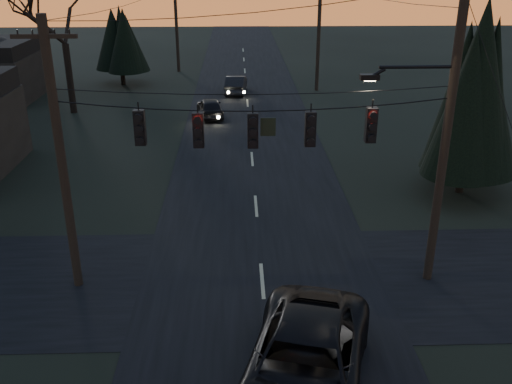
{
  "coord_description": "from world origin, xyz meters",
  "views": [
    {
      "loc": [
        -0.76,
        -6.16,
        10.02
      ],
      "look_at": [
        -0.22,
        9.44,
        3.43
      ],
      "focal_mm": 40.0,
      "sensor_mm": 36.0,
      "label": 1
    }
  ],
  "objects_px": {
    "evergreen_right": "(473,97)",
    "suv_near": "(305,365)",
    "utility_pole_far_r": "(316,90)",
    "sedan_oncoming_a": "(210,108)",
    "sedan_oncoming_b": "(236,85)",
    "utility_pole_right": "(427,278)",
    "utility_pole_far_l": "(179,72)",
    "utility_pole_left": "(79,284)"
  },
  "relations": [
    {
      "from": "evergreen_right",
      "to": "sedan_oncoming_a",
      "type": "distance_m",
      "value": 17.93
    },
    {
      "from": "utility_pole_right",
      "to": "evergreen_right",
      "type": "relative_size",
      "value": 1.33
    },
    {
      "from": "suv_near",
      "to": "utility_pole_right",
      "type": "bearing_deg",
      "value": 63.0
    },
    {
      "from": "utility_pole_far_l",
      "to": "evergreen_right",
      "type": "xyz_separation_m",
      "value": [
        15.25,
        -28.69,
        4.35
      ]
    },
    {
      "from": "utility_pole_far_r",
      "to": "utility_pole_left",
      "type": "bearing_deg",
      "value": -112.33
    },
    {
      "from": "utility_pole_right",
      "to": "suv_near",
      "type": "height_order",
      "value": "utility_pole_right"
    },
    {
      "from": "evergreen_right",
      "to": "utility_pole_far_r",
      "type": "bearing_deg",
      "value": 100.27
    },
    {
      "from": "utility_pole_far_r",
      "to": "sedan_oncoming_b",
      "type": "bearing_deg",
      "value": -172.94
    },
    {
      "from": "utility_pole_far_r",
      "to": "sedan_oncoming_a",
      "type": "bearing_deg",
      "value": -136.23
    },
    {
      "from": "utility_pole_far_r",
      "to": "sedan_oncoming_a",
      "type": "distance_m",
      "value": 11.12
    },
    {
      "from": "suv_near",
      "to": "sedan_oncoming_b",
      "type": "distance_m",
      "value": 32.45
    },
    {
      "from": "evergreen_right",
      "to": "suv_near",
      "type": "relative_size",
      "value": 1.23
    },
    {
      "from": "utility_pole_left",
      "to": "evergreen_right",
      "type": "xyz_separation_m",
      "value": [
        15.25,
        7.31,
        4.35
      ]
    },
    {
      "from": "utility_pole_right",
      "to": "sedan_oncoming_b",
      "type": "xyz_separation_m",
      "value": [
        -6.3,
        27.22,
        0.66
      ]
    },
    {
      "from": "utility_pole_far_l",
      "to": "suv_near",
      "type": "xyz_separation_m",
      "value": [
        6.8,
        -41.19,
        0.85
      ]
    },
    {
      "from": "utility_pole_right",
      "to": "utility_pole_far_r",
      "type": "bearing_deg",
      "value": 90.0
    },
    {
      "from": "suv_near",
      "to": "sedan_oncoming_a",
      "type": "bearing_deg",
      "value": 112.54
    },
    {
      "from": "utility_pole_left",
      "to": "sedan_oncoming_a",
      "type": "height_order",
      "value": "utility_pole_left"
    },
    {
      "from": "sedan_oncoming_a",
      "to": "sedan_oncoming_b",
      "type": "bearing_deg",
      "value": -112.91
    },
    {
      "from": "utility_pole_far_r",
      "to": "evergreen_right",
      "type": "distance_m",
      "value": 21.48
    },
    {
      "from": "utility_pole_far_r",
      "to": "evergreen_right",
      "type": "bearing_deg",
      "value": -79.73
    },
    {
      "from": "utility_pole_right",
      "to": "utility_pole_far_l",
      "type": "distance_m",
      "value": 37.79
    },
    {
      "from": "utility_pole_right",
      "to": "sedan_oncoming_a",
      "type": "xyz_separation_m",
      "value": [
        -8.01,
        20.32,
        0.63
      ]
    },
    {
      "from": "suv_near",
      "to": "utility_pole_far_r",
      "type": "bearing_deg",
      "value": 97.08
    },
    {
      "from": "utility_pole_right",
      "to": "utility_pole_far_r",
      "type": "relative_size",
      "value": 1.18
    },
    {
      "from": "utility_pole_right",
      "to": "utility_pole_far_r",
      "type": "xyz_separation_m",
      "value": [
        0.0,
        28.0,
        0.0
      ]
    },
    {
      "from": "utility_pole_far_l",
      "to": "suv_near",
      "type": "bearing_deg",
      "value": -80.63
    },
    {
      "from": "utility_pole_left",
      "to": "utility_pole_far_r",
      "type": "height_order",
      "value": "same"
    },
    {
      "from": "utility_pole_far_l",
      "to": "sedan_oncoming_a",
      "type": "xyz_separation_m",
      "value": [
        3.49,
        -15.68,
        0.63
      ]
    },
    {
      "from": "utility_pole_left",
      "to": "sedan_oncoming_b",
      "type": "xyz_separation_m",
      "value": [
        5.2,
        27.22,
        0.66
      ]
    },
    {
      "from": "utility_pole_far_l",
      "to": "utility_pole_right",
      "type": "bearing_deg",
      "value": -72.28
    },
    {
      "from": "utility_pole_far_l",
      "to": "sedan_oncoming_b",
      "type": "height_order",
      "value": "utility_pole_far_l"
    },
    {
      "from": "utility_pole_right",
      "to": "sedan_oncoming_a",
      "type": "relative_size",
      "value": 2.7
    },
    {
      "from": "utility_pole_left",
      "to": "sedan_oncoming_a",
      "type": "distance_m",
      "value": 20.63
    },
    {
      "from": "suv_near",
      "to": "sedan_oncoming_b",
      "type": "relative_size",
      "value": 1.52
    },
    {
      "from": "suv_near",
      "to": "utility_pole_left",
      "type": "bearing_deg",
      "value": 157.76
    },
    {
      "from": "utility_pole_far_l",
      "to": "sedan_oncoming_b",
      "type": "distance_m",
      "value": 10.23
    },
    {
      "from": "utility_pole_right",
      "to": "utility_pole_left",
      "type": "bearing_deg",
      "value": 180.0
    },
    {
      "from": "utility_pole_far_l",
      "to": "sedan_oncoming_a",
      "type": "relative_size",
      "value": 2.16
    },
    {
      "from": "utility_pole_right",
      "to": "utility_pole_far_l",
      "type": "bearing_deg",
      "value": 107.72
    },
    {
      "from": "utility_pole_left",
      "to": "utility_pole_far_r",
      "type": "distance_m",
      "value": 30.27
    },
    {
      "from": "utility_pole_far_r",
      "to": "sedan_oncoming_b",
      "type": "distance_m",
      "value": 6.38
    }
  ]
}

